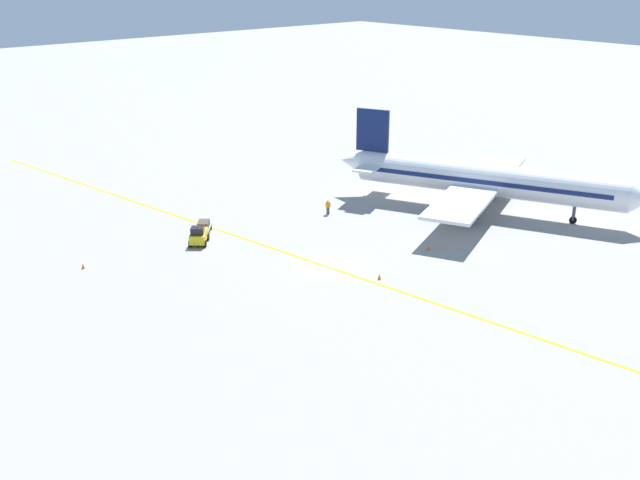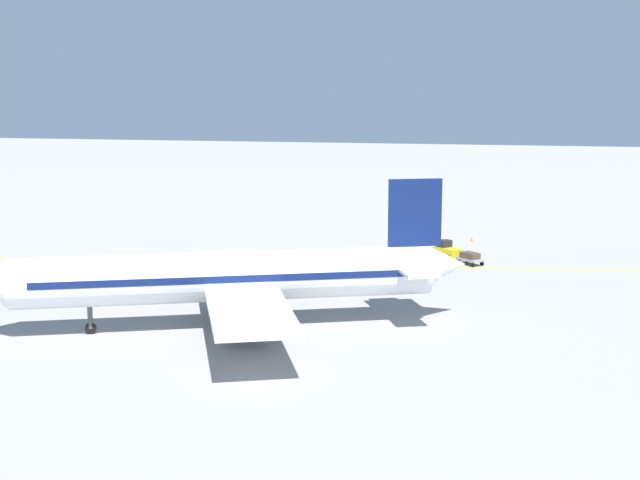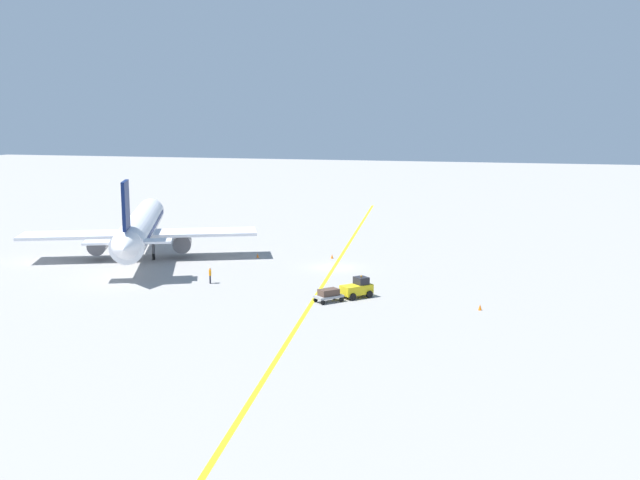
{
  "view_description": "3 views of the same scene",
  "coord_description": "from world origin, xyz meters",
  "views": [
    {
      "loc": [
        43.35,
        47.94,
        27.34
      ],
      "look_at": [
        1.01,
        0.01,
        2.99
      ],
      "focal_mm": 42.0,
      "sensor_mm": 36.0,
      "label": 1
    },
    {
      "loc": [
        -83.7,
        -21.48,
        17.06
      ],
      "look_at": [
        2.05,
        -0.82,
        2.13
      ],
      "focal_mm": 50.0,
      "sensor_mm": 36.0,
      "label": 2
    },
    {
      "loc": [
        20.97,
        -81.39,
        17.29
      ],
      "look_at": [
        -1.96,
        1.05,
        2.93
      ],
      "focal_mm": 42.0,
      "sensor_mm": 36.0,
      "label": 3
    }
  ],
  "objects": [
    {
      "name": "ground_crew_worker",
      "position": [
        -10.31,
        -11.46,
        0.91
      ],
      "size": [
        0.36,
        0.52,
        1.68
      ],
      "color": "#23232D",
      "rests_on": "ground"
    },
    {
      "name": "traffic_cone_by_wingtip",
      "position": [
        -10.51,
        3.27,
        0.28
      ],
      "size": [
        0.32,
        0.32,
        0.55
      ],
      "primitive_type": "cone",
      "color": "orange",
      "rests_on": "ground"
    },
    {
      "name": "apron_yellow_centreline",
      "position": [
        0.0,
        0.0,
        0.0
      ],
      "size": [
        15.68,
        119.07,
        0.01
      ],
      "primitive_type": "cube",
      "rotation": [
        0.0,
        0.0,
        0.13
      ],
      "color": "yellow",
      "rests_on": "ground"
    },
    {
      "name": "traffic_cone_mid_apron",
      "position": [
        -1.59,
        5.17,
        0.28
      ],
      "size": [
        0.32,
        0.32,
        0.55
      ],
      "primitive_type": "cone",
      "color": "orange",
      "rests_on": "ground"
    },
    {
      "name": "baggage_tug_white",
      "position": [
        5.72,
        -13.21,
        0.9
      ],
      "size": [
        3.11,
        3.24,
        2.11
      ],
      "color": "gold",
      "rests_on": "ground"
    },
    {
      "name": "traffic_cone_near_nose",
      "position": [
        17.37,
        -14.9,
        0.28
      ],
      "size": [
        0.32,
        0.32,
        0.55
      ],
      "primitive_type": "cone",
      "color": "orange",
      "rests_on": "ground"
    },
    {
      "name": "ground_plane",
      "position": [
        0.0,
        0.0,
        0.0
      ],
      "size": [
        400.0,
        400.0,
        0.0
      ],
      "primitive_type": "plane",
      "color": "gray"
    },
    {
      "name": "baggage_cart_trailing",
      "position": [
        3.53,
        -15.68,
        0.76
      ],
      "size": [
        2.77,
        2.87,
        1.24
      ],
      "color": "gray",
      "rests_on": "ground"
    },
    {
      "name": "airplane_at_gate",
      "position": [
        -24.21,
        -0.62,
        3.71
      ],
      "size": [
        27.76,
        33.77,
        10.6
      ],
      "color": "white",
      "rests_on": "ground"
    }
  ]
}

